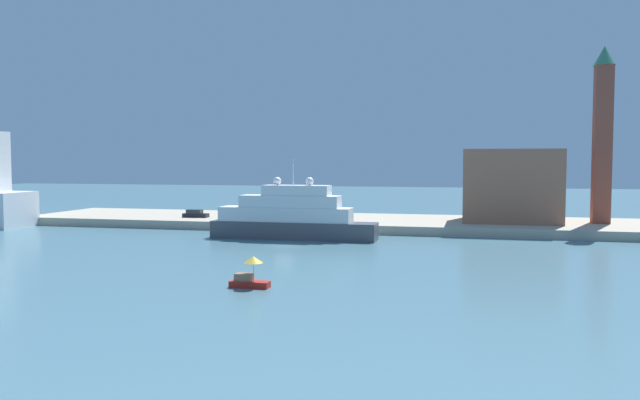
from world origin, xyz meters
TOP-DOWN VIEW (x-y plane):
  - ground at (0.00, 0.00)m, footprint 400.00×400.00m
  - quay_dock at (0.00, 27.58)m, footprint 110.00×23.17m
  - large_yacht at (-1.42, 8.24)m, footprint 24.91×4.34m
  - small_motorboat at (5.20, -27.59)m, footprint 3.67×1.76m
  - harbor_building at (31.03, 28.48)m, footprint 15.62×12.09m
  - bell_tower at (45.02, 28.76)m, footprint 3.50×3.50m
  - parked_car at (-23.68, 23.07)m, footprint 4.56×1.69m
  - person_figure at (-17.81, 25.10)m, footprint 0.36×0.36m
  - mooring_bollard at (5.04, 17.42)m, footprint 0.50×0.50m

SIDE VIEW (x-z plane):
  - ground at x=0.00m, z-range 0.00..0.00m
  - quay_dock at x=0.00m, z-range 0.00..1.44m
  - small_motorboat at x=5.20m, z-range -0.26..2.64m
  - mooring_bollard at x=5.04m, z-range 1.44..2.24m
  - parked_car at x=-23.68m, z-range 1.34..2.74m
  - person_figure at x=-17.81m, z-range 1.38..3.06m
  - large_yacht at x=-1.42m, z-range -2.74..9.11m
  - harbor_building at x=31.03m, z-range 1.44..13.50m
  - bell_tower at x=45.02m, z-range 2.32..30.86m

